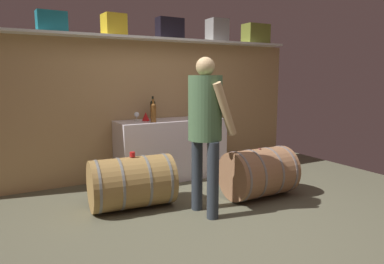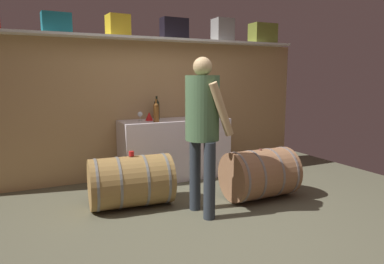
{
  "view_description": "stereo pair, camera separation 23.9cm",
  "coord_description": "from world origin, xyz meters",
  "px_view_note": "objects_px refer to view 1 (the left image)",
  "views": [
    {
      "loc": [
        -1.85,
        -2.81,
        1.48
      ],
      "look_at": [
        0.16,
        0.82,
        0.82
      ],
      "focal_mm": 32.84,
      "sensor_mm": 36.0,
      "label": 1
    },
    {
      "loc": [
        -1.63,
        -2.92,
        1.48
      ],
      "look_at": [
        0.16,
        0.82,
        0.82
      ],
      "focal_mm": 32.84,
      "sensor_mm": 36.0,
      "label": 2
    }
  ],
  "objects_px": {
    "work_cabinet": "(171,149)",
    "toolcase_teal": "(52,22)",
    "toolcase_grey": "(217,30)",
    "wine_glass": "(137,115)",
    "wine_bottle_amber": "(153,112)",
    "red_funnel": "(146,117)",
    "winemaker_pouring": "(206,120)",
    "tasting_cup": "(132,154)",
    "toolcase_olive": "(256,34)",
    "wine_barrel_far": "(259,173)",
    "wine_bottle_green": "(205,107)",
    "wine_bottle_dark": "(153,109)",
    "wine_barrel_near": "(132,182)",
    "toolcase_yellow": "(114,25)",
    "toolcase_black": "(170,28)"
  },
  "relations": [
    {
      "from": "toolcase_teal",
      "to": "wine_bottle_amber",
      "type": "distance_m",
      "value": 1.67
    },
    {
      "from": "wine_bottle_dark",
      "to": "work_cabinet",
      "type": "bearing_deg",
      "value": -30.13
    },
    {
      "from": "toolcase_yellow",
      "to": "tasting_cup",
      "type": "bearing_deg",
      "value": -102.69
    },
    {
      "from": "toolcase_teal",
      "to": "wine_bottle_dark",
      "type": "xyz_separation_m",
      "value": [
        1.29,
        -0.05,
        -1.13
      ]
    },
    {
      "from": "toolcase_black",
      "to": "wine_bottle_amber",
      "type": "height_order",
      "value": "toolcase_black"
    },
    {
      "from": "wine_bottle_amber",
      "to": "wine_barrel_far",
      "type": "distance_m",
      "value": 1.61
    },
    {
      "from": "wine_barrel_near",
      "to": "tasting_cup",
      "type": "xyz_separation_m",
      "value": [
        0.02,
        0.0,
        0.32
      ]
    },
    {
      "from": "tasting_cup",
      "to": "wine_glass",
      "type": "bearing_deg",
      "value": 66.75
    },
    {
      "from": "wine_barrel_far",
      "to": "wine_barrel_near",
      "type": "bearing_deg",
      "value": 164.63
    },
    {
      "from": "work_cabinet",
      "to": "winemaker_pouring",
      "type": "xyz_separation_m",
      "value": [
        -0.27,
        -1.42,
        0.6
      ]
    },
    {
      "from": "work_cabinet",
      "to": "wine_barrel_near",
      "type": "relative_size",
      "value": 1.64
    },
    {
      "from": "wine_bottle_amber",
      "to": "tasting_cup",
      "type": "height_order",
      "value": "wine_bottle_amber"
    },
    {
      "from": "toolcase_yellow",
      "to": "toolcase_grey",
      "type": "bearing_deg",
      "value": -4.32
    },
    {
      "from": "toolcase_black",
      "to": "work_cabinet",
      "type": "relative_size",
      "value": 0.24
    },
    {
      "from": "wine_glass",
      "to": "wine_bottle_amber",
      "type": "bearing_deg",
      "value": -51.01
    },
    {
      "from": "toolcase_teal",
      "to": "toolcase_olive",
      "type": "distance_m",
      "value": 3.17
    },
    {
      "from": "toolcase_yellow",
      "to": "wine_bottle_dark",
      "type": "distance_m",
      "value": 1.26
    },
    {
      "from": "wine_glass",
      "to": "red_funnel",
      "type": "bearing_deg",
      "value": -5.23
    },
    {
      "from": "wine_bottle_amber",
      "to": "toolcase_yellow",
      "type": "bearing_deg",
      "value": 140.13
    },
    {
      "from": "wine_barrel_far",
      "to": "tasting_cup",
      "type": "xyz_separation_m",
      "value": [
        -1.49,
        0.4,
        0.31
      ]
    },
    {
      "from": "toolcase_olive",
      "to": "wine_glass",
      "type": "bearing_deg",
      "value": -176.08
    },
    {
      "from": "toolcase_yellow",
      "to": "toolcase_black",
      "type": "xyz_separation_m",
      "value": [
        0.82,
        0.0,
        0.01
      ]
    },
    {
      "from": "toolcase_black",
      "to": "wine_bottle_dark",
      "type": "bearing_deg",
      "value": -172.13
    },
    {
      "from": "toolcase_olive",
      "to": "tasting_cup",
      "type": "relative_size",
      "value": 6.99
    },
    {
      "from": "toolcase_grey",
      "to": "tasting_cup",
      "type": "xyz_separation_m",
      "value": [
        -1.78,
        -1.05,
        -1.57
      ]
    },
    {
      "from": "toolcase_teal",
      "to": "wine_glass",
      "type": "bearing_deg",
      "value": -11.12
    },
    {
      "from": "wine_bottle_dark",
      "to": "wine_glass",
      "type": "height_order",
      "value": "wine_bottle_dark"
    },
    {
      "from": "tasting_cup",
      "to": "work_cabinet",
      "type": "bearing_deg",
      "value": 44.08
    },
    {
      "from": "work_cabinet",
      "to": "wine_barrel_far",
      "type": "height_order",
      "value": "work_cabinet"
    },
    {
      "from": "work_cabinet",
      "to": "tasting_cup",
      "type": "bearing_deg",
      "value": -135.92
    },
    {
      "from": "toolcase_olive",
      "to": "wine_bottle_green",
      "type": "bearing_deg",
      "value": -172.48
    },
    {
      "from": "toolcase_yellow",
      "to": "wine_bottle_amber",
      "type": "distance_m",
      "value": 1.27
    },
    {
      "from": "toolcase_grey",
      "to": "wine_bottle_green",
      "type": "relative_size",
      "value": 1.04
    },
    {
      "from": "wine_bottle_amber",
      "to": "winemaker_pouring",
      "type": "distance_m",
      "value": 1.27
    },
    {
      "from": "toolcase_grey",
      "to": "winemaker_pouring",
      "type": "xyz_separation_m",
      "value": [
        -1.16,
        -1.6,
        -1.16
      ]
    },
    {
      "from": "wine_bottle_amber",
      "to": "tasting_cup",
      "type": "bearing_deg",
      "value": -128.08
    },
    {
      "from": "toolcase_grey",
      "to": "wine_glass",
      "type": "height_order",
      "value": "toolcase_grey"
    },
    {
      "from": "work_cabinet",
      "to": "toolcase_teal",
      "type": "bearing_deg",
      "value": 173.05
    },
    {
      "from": "wine_bottle_amber",
      "to": "red_funnel",
      "type": "relative_size",
      "value": 2.62
    },
    {
      "from": "toolcase_olive",
      "to": "wine_bottle_dark",
      "type": "bearing_deg",
      "value": -177.97
    },
    {
      "from": "red_funnel",
      "to": "tasting_cup",
      "type": "relative_size",
      "value": 2.0
    },
    {
      "from": "wine_bottle_amber",
      "to": "toolcase_grey",
      "type": "bearing_deg",
      "value": 15.37
    },
    {
      "from": "toolcase_grey",
      "to": "work_cabinet",
      "type": "height_order",
      "value": "toolcase_grey"
    },
    {
      "from": "red_funnel",
      "to": "winemaker_pouring",
      "type": "height_order",
      "value": "winemaker_pouring"
    },
    {
      "from": "wine_bottle_dark",
      "to": "toolcase_olive",
      "type": "bearing_deg",
      "value": 1.67
    },
    {
      "from": "wine_bottle_green",
      "to": "tasting_cup",
      "type": "relative_size",
      "value": 5.47
    },
    {
      "from": "toolcase_teal",
      "to": "wine_barrel_near",
      "type": "relative_size",
      "value": 0.36
    },
    {
      "from": "toolcase_yellow",
      "to": "toolcase_olive",
      "type": "distance_m",
      "value": 2.39
    },
    {
      "from": "wine_barrel_far",
      "to": "tasting_cup",
      "type": "relative_size",
      "value": 14.11
    },
    {
      "from": "toolcase_teal",
      "to": "red_funnel",
      "type": "xyz_separation_m",
      "value": [
        1.14,
        -0.15,
        -1.22
      ]
    }
  ]
}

